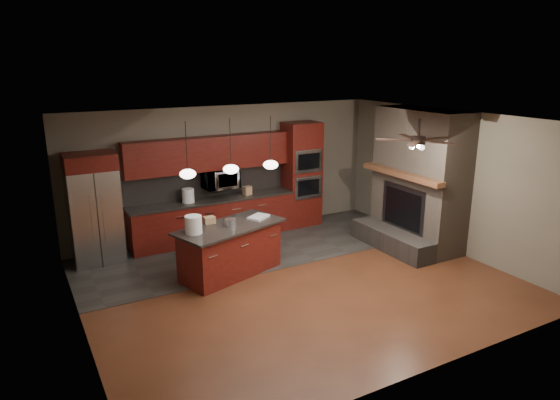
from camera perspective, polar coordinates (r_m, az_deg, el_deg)
ground at (r=8.80m, az=2.02°, el=-9.29°), size 7.00×7.00×0.00m
ceiling at (r=8.03m, az=2.22°, el=9.14°), size 7.00×6.00×0.02m
back_wall at (r=10.91m, az=-6.04°, el=3.35°), size 7.00×0.02×2.80m
right_wall at (r=10.49m, az=18.75°, el=2.11°), size 0.02×6.00×2.80m
left_wall at (r=7.24m, az=-22.46°, el=-4.20°), size 0.02×6.00×2.80m
slate_tile_patch at (r=10.26m, az=-3.17°, el=-5.53°), size 7.00×2.40×0.01m
fireplace_column at (r=10.46m, az=15.38°, el=1.76°), size 1.30×2.10×2.80m
back_cabinetry at (r=10.62m, az=-7.77°, el=0.15°), size 3.59×0.64×2.20m
oven_tower at (r=11.44m, az=2.47°, el=2.94°), size 0.80×0.63×2.38m
microwave at (r=10.60m, az=-6.86°, el=2.41°), size 0.73×0.41×0.50m
refrigerator at (r=9.90m, az=-20.47°, el=-0.96°), size 0.90×0.75×2.10m
kitchen_island at (r=8.95m, az=-5.68°, el=-5.68°), size 2.13×1.43×0.92m
white_bucket at (r=8.44m, az=-9.87°, el=-2.80°), size 0.36×0.36×0.30m
paint_can at (r=8.74m, az=-5.69°, el=-2.58°), size 0.25×0.25×0.13m
paint_tray at (r=9.16m, az=-2.47°, el=-1.95°), size 0.47×0.43×0.04m
cardboard_box at (r=8.93m, az=-8.09°, el=-2.29°), size 0.20×0.14×0.12m
counter_bucket at (r=10.37m, az=-10.47°, el=0.50°), size 0.32×0.32×0.28m
counter_box at (r=10.81m, az=-3.77°, el=1.09°), size 0.20×0.17×0.19m
pendant_left at (r=8.11m, az=-10.50°, el=2.98°), size 0.26×0.26×0.92m
pendant_center at (r=8.37m, az=-5.63°, el=3.56°), size 0.26×0.26×0.92m
pendant_right at (r=8.69m, az=-1.08°, el=4.07°), size 0.26×0.26×0.92m
ceiling_fan at (r=8.54m, az=15.51°, el=6.67°), size 1.27×1.33×0.41m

